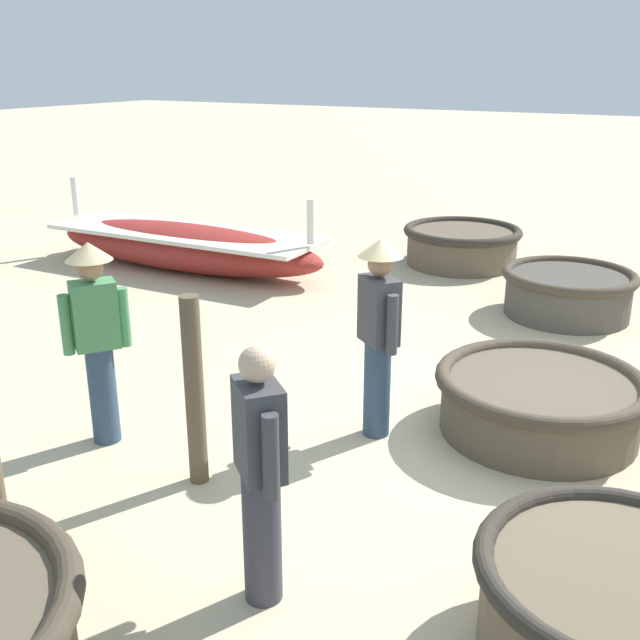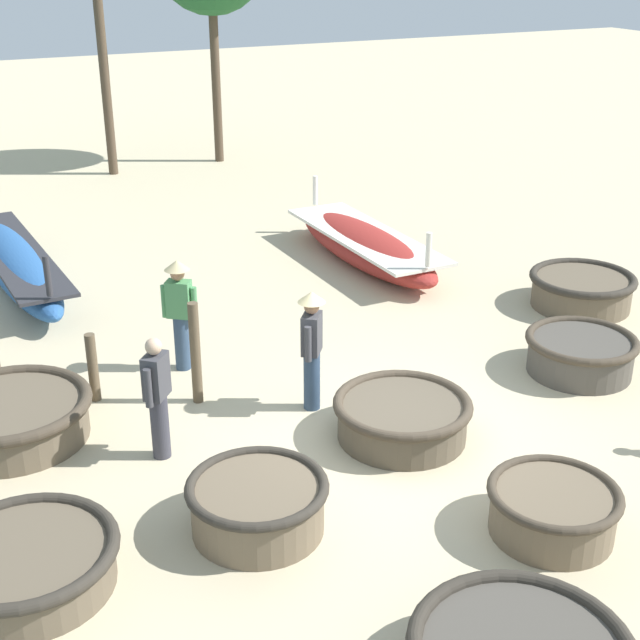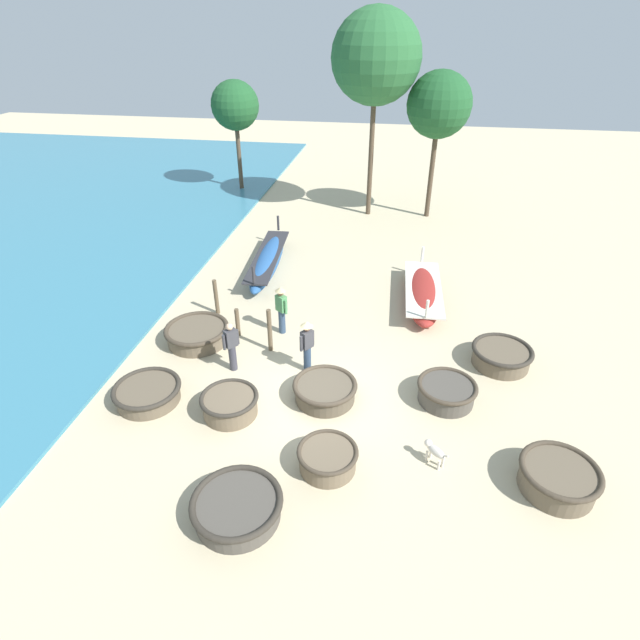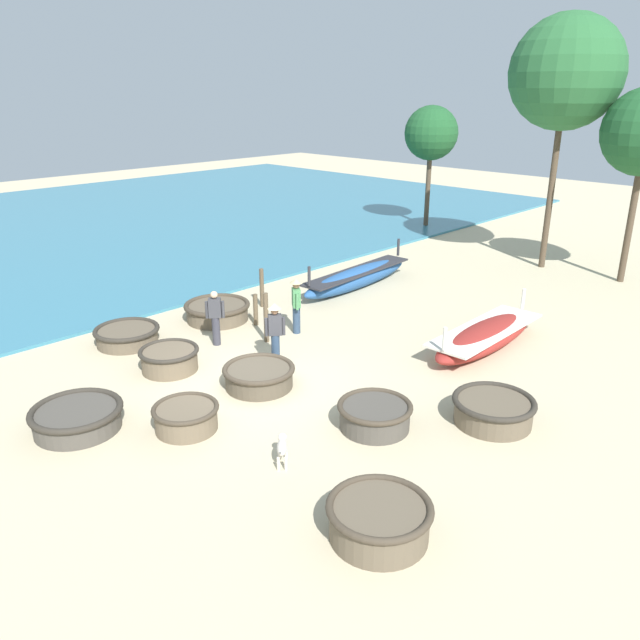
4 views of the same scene
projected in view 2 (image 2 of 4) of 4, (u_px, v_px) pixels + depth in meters
The scene contains 15 objects.
ground_plane at pixel (389, 440), 11.15m from camera, with size 80.00×80.00×0.00m, color #C6B793.
coracle_nearest at pixel (258, 504), 9.36m from camera, with size 1.52×1.52×0.59m.
coracle_far_left at pixel (581, 353), 12.76m from camera, with size 1.60×1.60×0.57m.
coracle_center at pixel (402, 416), 11.12m from camera, with size 1.75×1.75×0.53m.
coracle_tilted at pixel (582, 289), 15.03m from camera, with size 1.78×1.78×0.58m.
coracle_weathered at pixel (553, 509), 9.32m from camera, with size 1.41×1.41×0.55m.
coracle_far_right at pixel (26, 563), 8.56m from camera, with size 1.81×1.81×0.49m.
coracle_front_right at pixel (11, 417), 11.07m from camera, with size 2.03×2.03×0.56m.
long_boat_white_hull at pixel (17, 264), 15.97m from camera, with size 1.28×5.66×1.33m.
long_boat_blue_hull at pixel (365, 245), 17.02m from camera, with size 1.38×4.67×1.22m.
fisherman_crouching at pixel (157, 395), 10.49m from camera, with size 0.39×0.42×1.57m.
fisherman_standing_right at pixel (312, 343), 11.54m from camera, with size 0.38×0.44×1.67m.
fisherman_standing_left at pixel (180, 308), 12.62m from camera, with size 0.45×0.38×1.67m.
mooring_post_inland at pixel (93, 367), 11.93m from camera, with size 0.14×0.14×0.97m, color brown.
mooring_post_mid_beach at pixel (195, 353), 11.80m from camera, with size 0.14×0.14×1.44m, color brown.
Camera 2 is at (-4.93, -8.31, 5.83)m, focal length 50.00 mm.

